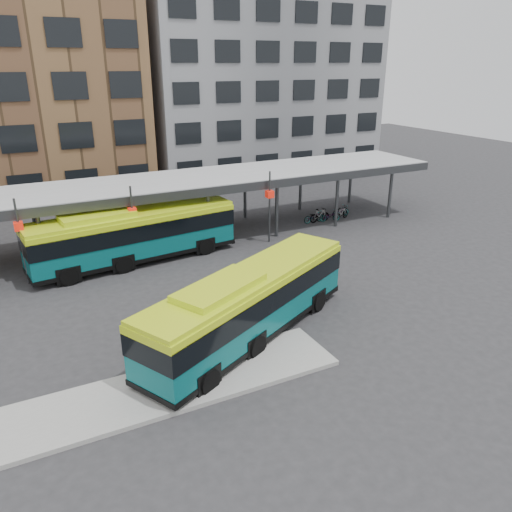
# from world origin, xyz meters

# --- Properties ---
(ground) EXTENTS (120.00, 120.00, 0.00)m
(ground) POSITION_xyz_m (0.00, 0.00, 0.00)
(ground) COLOR #28282B
(ground) RESTS_ON ground
(boarding_island) EXTENTS (14.00, 3.00, 0.18)m
(boarding_island) POSITION_xyz_m (-5.50, -3.00, 0.09)
(boarding_island) COLOR gray
(boarding_island) RESTS_ON ground
(canopy) EXTENTS (40.00, 6.53, 4.80)m
(canopy) POSITION_xyz_m (-0.06, 12.87, 3.91)
(canopy) COLOR #999B9E
(canopy) RESTS_ON ground
(building_grey) EXTENTS (24.00, 14.00, 20.00)m
(building_grey) POSITION_xyz_m (16.00, 32.00, 10.00)
(building_grey) COLOR slate
(building_grey) RESTS_ON ground
(bus_front) EXTENTS (11.70, 7.63, 3.27)m
(bus_front) POSITION_xyz_m (-0.72, -0.89, 1.70)
(bus_front) COLOR #08575A
(bus_front) RESTS_ON ground
(bus_rear) EXTENTS (12.56, 4.06, 3.40)m
(bus_rear) POSITION_xyz_m (-2.94, 10.20, 1.77)
(bus_rear) COLOR #08575A
(bus_rear) RESTS_ON ground
(pedestrian) EXTENTS (0.61, 0.67, 1.54)m
(pedestrian) POSITION_xyz_m (-2.74, -2.71, 0.96)
(pedestrian) COLOR black
(pedestrian) RESTS_ON boarding_island
(bike_rack) EXTENTS (4.49, 1.49, 1.06)m
(bike_rack) POSITION_xyz_m (12.30, 11.94, 0.47)
(bike_rack) COLOR slate
(bike_rack) RESTS_ON ground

